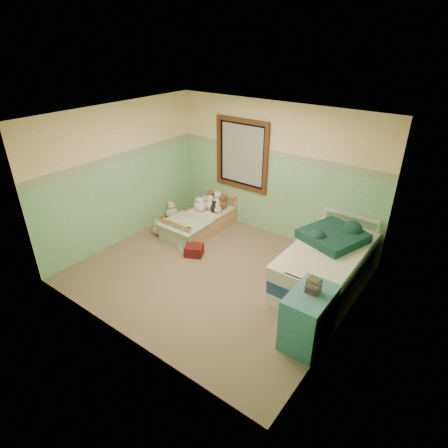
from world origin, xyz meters
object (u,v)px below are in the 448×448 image
Objects in this scene: toddler_bed_frame at (201,225)px; dresser at (308,317)px; twin_bed_frame at (323,279)px; plush_floor_tan at (158,230)px; red_pillow at (194,250)px; plush_floor_cream at (172,213)px; floor_book at (185,249)px.

dresser is at bearing -26.41° from toddler_bed_frame.
twin_bed_frame is at bearing 104.00° from dresser.
plush_floor_tan is 0.69× the size of red_pillow.
dresser is 2.43× the size of red_pillow.
plush_floor_tan reaches higher than red_pillow.
plush_floor_cream reaches higher than floor_book.
plush_floor_cream is 1.54m from red_pillow.
dresser is at bearing -76.00° from twin_bed_frame.
dresser is at bearing -21.39° from plush_floor_cream.
floor_book is at bearing -8.41° from plush_floor_tan.
toddler_bed_frame is at bearing 51.65° from plush_floor_tan.
red_pillow is (1.31, -0.81, -0.04)m from plush_floor_cream.
red_pillow is (1.05, -0.15, -0.01)m from plush_floor_tan.
twin_bed_frame is (3.24, 0.39, 0.00)m from plush_floor_tan.
plush_floor_cream is 0.71m from plush_floor_tan.
plush_floor_cream is at bearing 148.50° from red_pillow.
twin_bed_frame is 1.29m from dresser.
toddler_bed_frame is 1.98× the size of dresser.
toddler_bed_frame is 0.83m from floor_book.
floor_book is at bearing -168.23° from twin_bed_frame.
twin_bed_frame is 6.96× the size of floor_book.
red_pillow is at bearing 20.39° from floor_book.
toddler_bed_frame is 2.73m from twin_bed_frame.
toddler_bed_frame is 0.97m from red_pillow.
plush_floor_tan is at bearing -173.07° from twin_bed_frame.
plush_floor_tan is 0.80m from floor_book.
plush_floor_cream is 0.86× the size of red_pillow.
plush_floor_tan is (-0.53, -0.66, 0.01)m from toddler_bed_frame.
plush_floor_tan is 0.28× the size of dresser.
plush_floor_cream is 3.51m from twin_bed_frame.
twin_bed_frame is at bearing 6.93° from plush_floor_tan.
red_pillow is at bearing -31.50° from plush_floor_cream.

